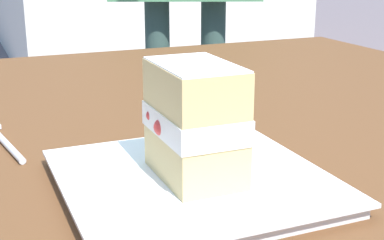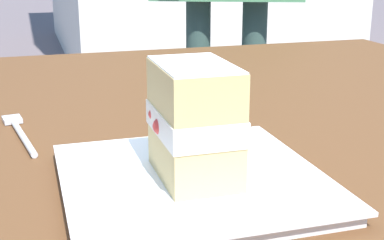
{
  "view_description": "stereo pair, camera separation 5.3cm",
  "coord_description": "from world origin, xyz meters",
  "px_view_note": "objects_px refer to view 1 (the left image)",
  "views": [
    {
      "loc": [
        0.54,
        -0.4,
        0.96
      ],
      "look_at": [
        0.07,
        -0.2,
        0.81
      ],
      "focal_mm": 52.08,
      "sensor_mm": 36.0,
      "label": 1
    },
    {
      "loc": [
        0.56,
        -0.35,
        0.96
      ],
      "look_at": [
        0.07,
        -0.2,
        0.81
      ],
      "focal_mm": 52.08,
      "sensor_mm": 36.0,
      "label": 2
    }
  ],
  "objects_px": {
    "dessert_plate": "(192,181)",
    "dessert_fork": "(0,137)",
    "cake_slice": "(195,121)",
    "patio_table": "(314,206)"
  },
  "relations": [
    {
      "from": "cake_slice",
      "to": "dessert_fork",
      "type": "bearing_deg",
      "value": -145.11
    },
    {
      "from": "cake_slice",
      "to": "dessert_fork",
      "type": "xyz_separation_m",
      "value": [
        -0.23,
        -0.16,
        -0.07
      ]
    },
    {
      "from": "dessert_plate",
      "to": "dessert_fork",
      "type": "relative_size",
      "value": 1.48
    },
    {
      "from": "dessert_plate",
      "to": "dessert_fork",
      "type": "bearing_deg",
      "value": -144.57
    },
    {
      "from": "dessert_plate",
      "to": "dessert_fork",
      "type": "xyz_separation_m",
      "value": [
        -0.23,
        -0.16,
        -0.0
      ]
    },
    {
      "from": "patio_table",
      "to": "dessert_plate",
      "type": "relative_size",
      "value": 5.81
    },
    {
      "from": "cake_slice",
      "to": "dessert_fork",
      "type": "relative_size",
      "value": 0.65
    },
    {
      "from": "patio_table",
      "to": "dessert_fork",
      "type": "relative_size",
      "value": 8.58
    },
    {
      "from": "patio_table",
      "to": "dessert_fork",
      "type": "xyz_separation_m",
      "value": [
        -0.16,
        -0.36,
        0.09
      ]
    },
    {
      "from": "dessert_plate",
      "to": "cake_slice",
      "type": "bearing_deg",
      "value": 4.8
    }
  ]
}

